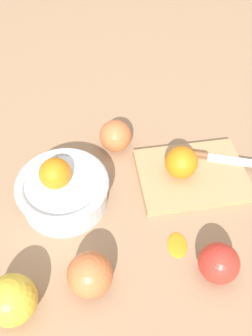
{
  "coord_description": "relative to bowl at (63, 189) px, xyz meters",
  "views": [
    {
      "loc": [
        -0.1,
        -0.34,
        0.59
      ],
      "look_at": [
        -0.05,
        0.1,
        0.04
      ],
      "focal_mm": 38.1,
      "sensor_mm": 36.0,
      "label": 1
    }
  ],
  "objects": [
    {
      "name": "apple_front_left_2",
      "position": [
        0.04,
        -0.17,
        -0.0
      ],
      "size": [
        0.07,
        0.07,
        0.07
      ],
      "primitive_type": "sphere",
      "color": "#CC6638",
      "rests_on": "ground_plane"
    },
    {
      "name": "bowl",
      "position": [
        0.0,
        0.0,
        0.0
      ],
      "size": [
        0.18,
        0.18,
        0.1
      ],
      "color": "silver",
      "rests_on": "ground_plane"
    },
    {
      "name": "apple_back_left",
      "position": [
        0.11,
        0.13,
        -0.0
      ],
      "size": [
        0.07,
        0.07,
        0.07
      ],
      "primitive_type": "sphere",
      "color": "#CC6638",
      "rests_on": "ground_plane"
    },
    {
      "name": "citrus_peel",
      "position": [
        0.2,
        -0.12,
        -0.03
      ],
      "size": [
        0.04,
        0.06,
        0.01
      ],
      "primitive_type": "ellipsoid",
      "rotation": [
        0.0,
        0.0,
        1.47
      ],
      "color": "orange",
      "rests_on": "ground_plane"
    },
    {
      "name": "apple_front_right",
      "position": [
        0.25,
        -0.18,
        -0.0
      ],
      "size": [
        0.07,
        0.07,
        0.07
      ],
      "primitive_type": "sphere",
      "color": "red",
      "rests_on": "ground_plane"
    },
    {
      "name": "cutting_board",
      "position": [
        0.26,
        0.03,
        -0.03
      ],
      "size": [
        0.23,
        0.17,
        0.02
      ],
      "primitive_type": "cube",
      "rotation": [
        0.0,
        0.0,
        0.05
      ],
      "color": "tan",
      "rests_on": "ground_plane"
    },
    {
      "name": "orange_on_board",
      "position": [
        0.23,
        0.03,
        0.01
      ],
      "size": [
        0.07,
        0.07,
        0.07
      ],
      "primitive_type": "sphere",
      "color": "orange",
      "rests_on": "cutting_board"
    },
    {
      "name": "apple_front_left",
      "position": [
        -0.08,
        -0.2,
        0.0
      ],
      "size": [
        0.08,
        0.08,
        0.08
      ],
      "primitive_type": "sphere",
      "color": "gold",
      "rests_on": "ground_plane"
    },
    {
      "name": "knife",
      "position": [
        0.31,
        0.06,
        -0.02
      ],
      "size": [
        0.15,
        0.06,
        0.01
      ],
      "color": "silver",
      "rests_on": "cutting_board"
    },
    {
      "name": "ground_plane",
      "position": [
        0.17,
        -0.07,
        -0.04
      ],
      "size": [
        2.4,
        2.4,
        0.0
      ],
      "primitive_type": "plane",
      "color": "#997556"
    }
  ]
}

